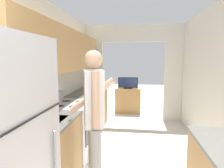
{
  "coord_description": "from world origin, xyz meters",
  "views": [
    {
      "loc": [
        0.1,
        -0.44,
        1.64
      ],
      "look_at": [
        -0.36,
        3.28,
        1.15
      ],
      "focal_mm": 32.0,
      "sensor_mm": 36.0,
      "label": 1
    }
  ],
  "objects": [
    {
      "name": "range_oven",
      "position": [
        -0.95,
        2.57,
        0.47
      ],
      "size": [
        0.66,
        0.8,
        1.06
      ],
      "color": "#B7B7BC",
      "rests_on": "ground_plane"
    },
    {
      "name": "person",
      "position": [
        -0.37,
        1.71,
        0.93
      ],
      "size": [
        0.54,
        0.45,
        1.72
      ],
      "rotation": [
        0.0,
        0.0,
        1.9
      ],
      "color": "#9E9E9E",
      "rests_on": "ground_plane"
    },
    {
      "name": "wall_left",
      "position": [
        -1.21,
        2.23,
        1.47
      ],
      "size": [
        0.38,
        7.18,
        2.5
      ],
      "color": "silver",
      "rests_on": "ground_plane"
    },
    {
      "name": "television",
      "position": [
        -0.15,
        5.45,
        0.9
      ],
      "size": [
        0.58,
        0.16,
        0.33
      ],
      "color": "black",
      "rests_on": "tv_cabinet"
    },
    {
      "name": "tv_cabinet",
      "position": [
        -0.15,
        5.49,
        0.37
      ],
      "size": [
        0.75,
        0.42,
        0.74
      ],
      "color": "#B2844C",
      "rests_on": "ground_plane"
    },
    {
      "name": "counter_left",
      "position": [
        -0.95,
        2.92,
        0.46
      ],
      "size": [
        0.62,
        3.55,
        0.92
      ],
      "color": "#B2844C",
      "rests_on": "ground_plane"
    },
    {
      "name": "wall_far_with_doorway",
      "position": [
        0.0,
        4.81,
        1.44
      ],
      "size": [
        2.91,
        0.06,
        2.5
      ],
      "color": "silver",
      "rests_on": "ground_plane"
    }
  ]
}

